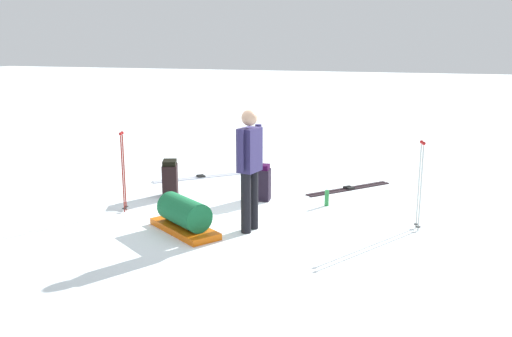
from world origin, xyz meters
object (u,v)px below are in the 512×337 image
backpack_large_dark (170,179)px  gear_sled (184,216)px  ski_pair_near (201,177)px  backpack_bright (260,183)px  ski_pair_far (349,189)px  ski_poles_planted_near (420,181)px  thermos_bottle (327,198)px  ski_poles_planted_far (123,168)px  skier_standing (250,164)px

backpack_large_dark → gear_sled: backpack_large_dark is taller
ski_pair_near → backpack_bright: backpack_bright is taller
ski_pair_far → ski_poles_planted_near: size_ratio=1.15×
thermos_bottle → backpack_bright: bearing=90.7°
ski_poles_planted_far → gear_sled: bearing=-114.3°
backpack_large_dark → thermos_bottle: size_ratio=2.42×
skier_standing → gear_sled: size_ratio=1.37×
ski_pair_far → skier_standing: bearing=159.9°
ski_poles_planted_near → ski_poles_planted_far: size_ratio=1.01×
backpack_large_dark → ski_pair_far: bearing=-63.6°
ski_poles_planted_far → thermos_bottle: bearing=-66.5°
backpack_large_dark → ski_pair_near: bearing=1.7°
backpack_bright → ski_poles_planted_far: 2.23m
ski_poles_planted_near → ski_pair_far: bearing=33.7°
ski_poles_planted_far → ski_pair_far: bearing=-52.3°
ski_pair_far → backpack_bright: backpack_bright is taller
ski_pair_near → ski_poles_planted_far: 2.48m
ski_pair_near → gear_sled: bearing=-160.4°
ski_pair_far → thermos_bottle: size_ratio=5.63×
skier_standing → ski_pair_far: (2.65, -0.97, -0.94)m
ski_pair_far → gear_sled: bearing=148.7°
ski_pair_far → ski_poles_planted_far: bearing=127.7°
ski_pair_near → backpack_large_dark: backpack_large_dark is taller
skier_standing → ski_pair_near: size_ratio=1.13×
backpack_bright → ski_poles_planted_far: bearing=125.0°
ski_pair_near → ski_poles_planted_far: bearing=174.3°
skier_standing → thermos_bottle: size_ratio=6.54×
ski_pair_near → ski_poles_planted_far: size_ratio=1.20×
skier_standing → gear_sled: bearing=111.7°
ski_pair_far → gear_sled: gear_sled is taller
skier_standing → gear_sled: skier_standing is taller
skier_standing → backpack_large_dark: (1.25, 1.85, -0.65)m
thermos_bottle → ski_pair_near: bearing=67.7°
skier_standing → ski_poles_planted_far: (0.25, 2.13, -0.26)m
ski_pair_far → backpack_large_dark: 3.17m
ski_pair_far → thermos_bottle: thermos_bottle is taller
ski_pair_far → backpack_bright: (-1.14, 1.31, 0.28)m
thermos_bottle → backpack_large_dark: bearing=95.9°
skier_standing → ski_pair_far: bearing=-20.1°
gear_sled → ski_poles_planted_far: bearing=65.7°
backpack_bright → ski_poles_planted_near: bearing=-106.1°
backpack_bright → ski_poles_planted_near: ski_poles_planted_near is taller
backpack_large_dark → thermos_bottle: 2.66m
ski_pair_near → ski_pair_far: same height
ski_poles_planted_far → ski_pair_near: bearing=-5.7°
thermos_bottle → skier_standing: bearing=152.5°
ski_poles_planted_far → gear_sled: ski_poles_planted_far is taller
ski_pair_near → ski_poles_planted_far: (-2.37, 0.24, 0.69)m
gear_sled → ski_poles_planted_near: bearing=-70.2°
skier_standing → ski_poles_planted_far: skier_standing is taller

